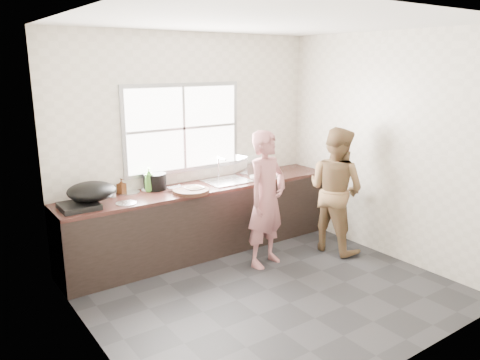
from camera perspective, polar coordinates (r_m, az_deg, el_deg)
floor at (r=5.10m, az=3.40°, el=-13.21°), size 3.60×3.20×0.01m
ceiling at (r=4.55m, az=3.92°, el=18.74°), size 3.60×3.20×0.01m
wall_back at (r=5.95m, az=-6.14°, el=4.49°), size 3.60×0.01×2.70m
wall_left at (r=3.80m, az=-18.04°, el=-1.59°), size 0.01×3.20×2.70m
wall_right at (r=5.93m, az=17.39°, el=3.89°), size 0.01×3.20×2.70m
wall_front at (r=3.58m, az=20.01°, el=-2.72°), size 3.60×0.01×2.70m
cabinet at (r=5.92m, az=-4.40°, el=-4.92°), size 3.60×0.62×0.82m
countertop at (r=5.79m, az=-4.48°, el=-0.90°), size 3.60×0.64×0.04m
sink at (r=5.97m, az=-1.60°, el=-0.17°), size 0.55×0.45×0.02m
faucet at (r=6.10m, az=-2.65°, el=1.53°), size 0.02×0.02×0.30m
window_frame at (r=5.86m, az=-6.97°, el=6.30°), size 1.60×0.05×1.10m
window_glazing at (r=5.84m, az=-6.85°, el=6.28°), size 1.50×0.01×1.00m
woman at (r=5.44m, az=3.25°, el=-2.89°), size 0.62×0.48×1.50m
person_side at (r=5.98m, az=11.56°, el=-1.18°), size 0.71×0.85×1.58m
cutting_board at (r=5.49m, az=-5.99°, el=-1.33°), size 0.43×0.43×0.04m
cleaver at (r=5.60m, az=-7.97°, el=-0.85°), size 0.19×0.10×0.01m
bowl_mince at (r=5.53m, az=-5.59°, el=-1.13°), size 0.24×0.24×0.05m
bowl_crabs at (r=6.11m, az=3.75°, el=0.41°), size 0.24×0.24×0.06m
bowl_held at (r=6.09m, az=1.89°, el=0.37°), size 0.23×0.23×0.06m
black_pot at (r=5.67m, az=-10.34°, el=-0.18°), size 0.34×0.34×0.19m
plate_food at (r=5.70m, az=-10.91°, el=-1.06°), size 0.27×0.27×0.02m
bottle_green at (r=5.59m, az=-11.01°, el=0.08°), size 0.14×0.14×0.29m
bottle_brown_tall at (r=5.56m, az=-14.24°, el=-0.82°), size 0.10×0.10×0.17m
bottle_brown_short at (r=5.70m, az=-10.80°, el=-0.18°), size 0.19×0.19×0.19m
glass_jar at (r=5.47m, az=-15.27°, el=-1.52°), size 0.08×0.08×0.09m
burner at (r=5.14m, az=-19.05°, el=-3.03°), size 0.39×0.39×0.06m
wok at (r=5.18m, az=-17.64°, el=-1.31°), size 0.61×0.61×0.19m
dish_rack at (r=6.41m, az=1.09°, el=2.07°), size 0.42×0.34×0.28m
pot_lid_left at (r=5.18m, az=-13.69°, el=-2.77°), size 0.28×0.28×0.01m
pot_lid_right at (r=5.61m, az=-13.40°, el=-1.46°), size 0.31×0.31×0.01m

